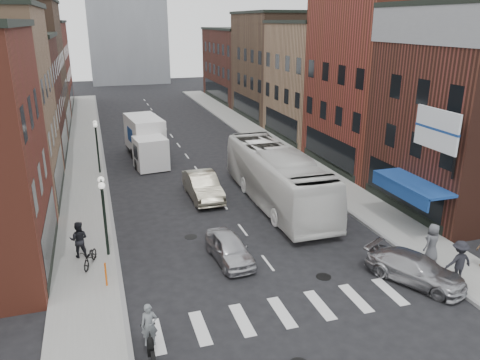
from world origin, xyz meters
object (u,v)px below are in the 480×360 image
object	(u,v)px
bike_rack	(106,274)
parked_bicycle	(90,257)
ped_right_a	(459,261)
ped_right_c	(432,243)
streetlamp_far	(96,137)
sedan_left_far	(203,186)
billboard_sign	(438,131)
streetlamp_near	(103,203)
ped_left_solo	(79,239)
motorcycle_rider	(150,332)
sedan_left_near	(229,248)
curb_car	(415,269)
box_truck	(146,140)
transit_bus	(277,177)

from	to	relation	value
bike_rack	parked_bicycle	size ratio (longest dim) A/B	0.47
ped_right_a	ped_right_c	distance (m)	1.90
streetlamp_far	sedan_left_far	bearing A→B (deg)	-48.99
parked_bicycle	billboard_sign	bearing A→B (deg)	9.29
streetlamp_near	ped_left_solo	size ratio (longest dim) A/B	2.21
motorcycle_rider	sedan_left_near	distance (m)	7.42
ped_right_c	sedan_left_near	bearing A→B (deg)	-36.26
sedan_left_far	ped_right_c	distance (m)	14.74
motorcycle_rider	curb_car	xyz separation A→B (m)	(12.02, 1.40, -0.33)
bike_rack	curb_car	xyz separation A→B (m)	(13.32, -3.91, 0.10)
bike_rack	streetlamp_near	bearing A→B (deg)	85.76
ped_right_c	streetlamp_near	bearing A→B (deg)	-36.93
billboard_sign	bike_rack	bearing A→B (deg)	177.17
billboard_sign	ped_right_a	world-z (taller)	billboard_sign
sedan_left_far	ped_right_a	bearing A→B (deg)	-59.45
box_truck	ped_right_c	size ratio (longest dim) A/B	4.31
billboard_sign	curb_car	distance (m)	6.92
ped_right_c	box_truck	bearing A→B (deg)	-80.69
streetlamp_near	box_truck	world-z (taller)	streetlamp_near
parked_bicycle	motorcycle_rider	bearing A→B (deg)	-56.68
billboard_sign	parked_bicycle	bearing A→B (deg)	171.26
streetlamp_far	sedan_left_far	distance (m)	9.99
streetlamp_near	ped_left_solo	distance (m)	2.26
ped_left_solo	ped_right_a	distance (m)	17.76
streetlamp_near	motorcycle_rider	bearing A→B (deg)	-82.18
streetlamp_far	sedan_left_far	size ratio (longest dim) A/B	0.79
bike_rack	ped_right_a	distance (m)	15.70
transit_bus	ped_right_c	xyz separation A→B (m)	(4.18, -9.70, -0.67)
motorcycle_rider	sedan_left_far	size ratio (longest dim) A/B	0.40
parked_bicycle	ped_right_c	bearing A→B (deg)	2.10
curb_car	ped_right_a	distance (m)	1.88
billboard_sign	sedan_left_near	world-z (taller)	billboard_sign
streetlamp_near	bike_rack	distance (m)	3.59
ped_right_a	motorcycle_rider	bearing A→B (deg)	5.43
billboard_sign	parked_bicycle	size ratio (longest dim) A/B	2.16
sedan_left_far	curb_car	world-z (taller)	sedan_left_far
streetlamp_near	ped_right_c	world-z (taller)	streetlamp_near
parked_bicycle	ped_left_solo	world-z (taller)	ped_left_solo
streetlamp_near	bike_rack	world-z (taller)	streetlamp_near
streetlamp_near	ped_left_solo	bearing A→B (deg)	172.75
billboard_sign	sedan_left_near	distance (m)	11.73
streetlamp_far	parked_bicycle	bearing A→B (deg)	-93.22
sedan_left_near	parked_bicycle	size ratio (longest dim) A/B	2.29
transit_bus	ped_right_a	size ratio (longest dim) A/B	6.57
box_truck	ped_left_solo	size ratio (longest dim) A/B	4.47
streetlamp_far	transit_bus	xyz separation A→B (m)	(10.73, -9.71, -1.12)
ped_right_c	bike_rack	bearing A→B (deg)	-27.16
transit_bus	curb_car	xyz separation A→B (m)	(2.38, -10.89, -1.14)
streetlamp_near	motorcycle_rider	world-z (taller)	streetlamp_near
ped_right_a	sedan_left_near	bearing A→B (deg)	-26.86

